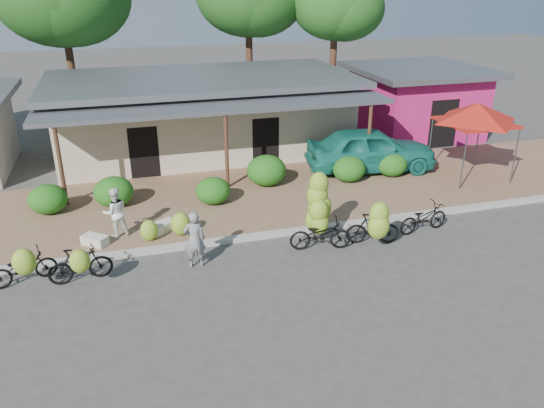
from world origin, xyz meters
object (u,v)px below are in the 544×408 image
at_px(vendor, 194,240).
at_px(teal_van, 371,149).
at_px(sack_near, 163,227).
at_px(bystander, 115,212).
at_px(bike_far_left, 23,267).
at_px(bike_center, 319,218).
at_px(sack_far, 95,240).
at_px(tree_near_right, 331,2).
at_px(bike_left, 80,264).
at_px(bike_far_right, 423,218).
at_px(bike_right, 375,226).
at_px(red_canopy, 477,113).

bearing_deg(vendor, teal_van, -141.63).
xyz_separation_m(sack_near, bystander, (-1.32, 0.12, 0.61)).
bearing_deg(bike_far_left, bike_center, -107.08).
relative_size(bike_far_left, sack_far, 2.33).
xyz_separation_m(tree_near_right, teal_van, (-1.48, -8.31, -5.05)).
height_order(bike_far_left, bike_left, bike_far_left).
distance_m(bystander, teal_van, 10.31).
distance_m(tree_near_right, bystander, 16.89).
xyz_separation_m(bike_far_right, sack_near, (-7.72, 2.01, -0.19)).
bearing_deg(bike_right, sack_near, 81.63).
distance_m(red_canopy, sack_far, 14.13).
bearing_deg(bike_far_right, sack_near, 66.52).
relative_size(tree_near_right, bystander, 5.11).
xyz_separation_m(tree_near_right, red_canopy, (1.86, -10.00, -3.42)).
distance_m(bike_center, bystander, 6.00).
bearing_deg(teal_van, bike_right, 162.64).
bearing_deg(bike_far_left, bike_right, -110.71).
bearing_deg(bike_far_left, tree_near_right, -62.07).
distance_m(tree_near_right, bike_far_left, 19.91).
bearing_deg(bystander, bike_left, 57.73).
relative_size(red_canopy, bike_center, 1.62).
bearing_deg(bike_left, sack_far, -15.50).
bearing_deg(sack_far, bystander, 33.34).
xyz_separation_m(bike_left, vendor, (2.94, 0.02, 0.26)).
height_order(bike_right, sack_near, bike_right).
distance_m(tree_near_right, vendor, 17.39).
bearing_deg(tree_near_right, bike_center, -112.76).
height_order(bike_right, bystander, bystander).
xyz_separation_m(red_canopy, bystander, (-13.16, -1.44, -1.74)).
bearing_deg(bike_right, bike_left, 102.65).
height_order(tree_near_right, bystander, tree_near_right).
relative_size(bike_left, bike_center, 0.76).
relative_size(bike_center, vendor, 1.34).
distance_m(tree_near_right, sack_near, 16.33).
height_order(bike_far_right, vendor, vendor).
distance_m(red_canopy, sack_near, 12.18).
height_order(bike_far_left, bystander, bystander).
bearing_deg(sack_near, vendor, -72.66).
height_order(bike_far_right, sack_near, bike_far_right).
bearing_deg(bike_center, bike_far_left, 101.03).
height_order(bike_center, bike_right, bike_center).
height_order(tree_near_right, teal_van, tree_near_right).
xyz_separation_m(tree_near_right, sack_far, (-11.95, -11.87, -5.77)).
xyz_separation_m(red_canopy, sack_near, (-11.85, -1.56, -2.34)).
bearing_deg(bike_far_left, teal_van, -83.78).
bearing_deg(sack_near, bike_far_left, -153.02).
xyz_separation_m(bike_far_left, bike_right, (9.46, -0.68, 0.17)).
distance_m(bike_far_left, sack_far, 2.31).
xyz_separation_m(sack_near, sack_far, (-1.96, -0.30, -0.01)).
bearing_deg(sack_near, bike_left, -136.10).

